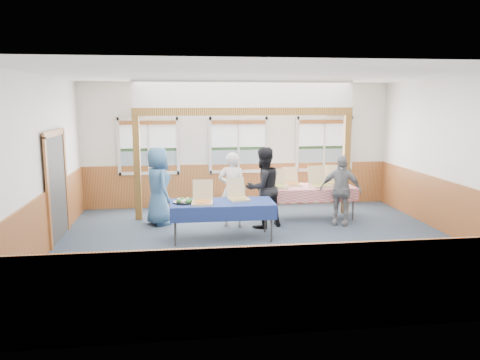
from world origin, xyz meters
name	(u,v)px	position (x,y,z in m)	size (l,w,h in m)	color
floor	(261,244)	(0.00, 0.00, 0.00)	(8.00, 8.00, 0.00)	#252E3C
ceiling	(262,75)	(0.00, 0.00, 3.20)	(8.00, 8.00, 0.00)	white
wall_back	(238,145)	(0.00, 3.50, 1.60)	(8.00, 8.00, 0.00)	silver
wall_front	(315,202)	(0.00, -3.50, 1.60)	(8.00, 8.00, 0.00)	silver
wall_left	(39,166)	(-4.00, 0.00, 1.60)	(8.00, 8.00, 0.00)	silver
wall_right	(460,159)	(4.00, 0.00, 1.60)	(8.00, 8.00, 0.00)	silver
wainscot_back	(238,185)	(0.00, 3.48, 0.55)	(7.98, 0.05, 1.10)	brown
wainscot_front	(312,288)	(0.00, -3.48, 0.55)	(7.98, 0.05, 1.10)	brown
wainscot_left	(44,224)	(-3.98, 0.00, 0.55)	(0.05, 6.98, 1.10)	brown
wainscot_right	(455,210)	(3.98, 0.00, 0.55)	(0.05, 6.98, 1.10)	brown
cased_opening	(56,187)	(-3.96, 0.90, 1.05)	(0.06, 1.30, 2.10)	#323232
window_left	(148,143)	(-2.30, 3.46, 1.68)	(1.56, 0.10, 1.46)	silver
window_mid	(238,142)	(0.00, 3.46, 1.68)	(1.56, 0.10, 1.46)	silver
window_right	(324,141)	(2.30, 3.46, 1.68)	(1.56, 0.10, 1.46)	silver
post_left	(137,168)	(-2.50, 2.30, 1.20)	(0.15, 0.15, 2.40)	#583613
post_right	(346,165)	(2.50, 2.30, 1.20)	(0.15, 0.15, 2.40)	#583613
cross_beam	(245,111)	(0.00, 2.30, 2.49)	(5.15, 0.18, 0.18)	#583613
table_left	(222,204)	(-0.71, 0.47, 0.71)	(2.23, 1.60, 0.76)	#323232
table_right	(308,188)	(1.46, 1.91, 0.71)	(2.29, 1.58, 0.76)	#323232
pizza_box_a	(202,200)	(-1.10, 0.36, 0.82)	(0.45, 0.53, 0.44)	tan
pizza_box_b	(238,197)	(-0.37, 0.63, 0.82)	(0.45, 0.52, 0.42)	tan
pizza_box_c	(278,185)	(0.71, 1.82, 0.82)	(0.38, 0.46, 0.41)	tan
pizza_box_d	(292,182)	(1.11, 2.11, 0.82)	(0.39, 0.47, 0.41)	tan
pizza_box_e	(320,184)	(1.71, 1.84, 0.83)	(0.47, 0.56, 0.46)	tan
pizza_box_f	(334,182)	(2.12, 2.06, 0.82)	(0.51, 0.57, 0.44)	tan
veggie_tray	(184,201)	(-1.46, 0.47, 0.79)	(0.42, 0.42, 0.09)	black
drink_glass	(347,184)	(2.31, 1.66, 0.83)	(0.07, 0.07, 0.15)	#A0791A
woman_white	(232,190)	(-0.40, 1.39, 0.82)	(0.60, 0.39, 1.65)	silver
woman_black	(263,188)	(0.26, 1.24, 0.88)	(0.85, 0.66, 1.76)	black
man_blue	(158,186)	(-2.01, 1.78, 0.87)	(0.85, 0.55, 1.73)	#345C83
person_grey	(340,190)	(2.00, 1.24, 0.78)	(0.91, 0.38, 1.56)	slate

